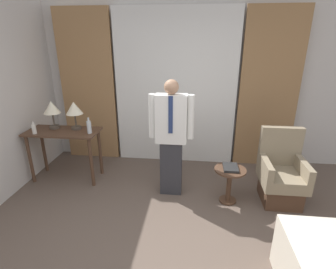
{
  "coord_description": "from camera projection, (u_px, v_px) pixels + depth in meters",
  "views": [
    {
      "loc": [
        0.35,
        -1.86,
        2.13
      ],
      "look_at": [
        0.01,
        1.27,
        0.95
      ],
      "focal_mm": 28.0,
      "sensor_mm": 36.0,
      "label": 1
    }
  ],
  "objects": [
    {
      "name": "table_lamp_right",
      "position": [
        74.0,
        110.0,
        3.91
      ],
      "size": [
        0.25,
        0.25,
        0.42
      ],
      "color": "#4C4238",
      "rests_on": "desk"
    },
    {
      "name": "bottle_by_lamp",
      "position": [
        34.0,
        129.0,
        3.79
      ],
      "size": [
        0.06,
        0.06,
        0.18
      ],
      "color": "silver",
      "rests_on": "desk"
    },
    {
      "name": "desk",
      "position": [
        64.0,
        140.0,
        3.99
      ],
      "size": [
        1.08,
        0.49,
        0.8
      ],
      "color": "#4C3323",
      "rests_on": "ground_plane"
    },
    {
      "name": "person",
      "position": [
        171.0,
        135.0,
        3.52
      ],
      "size": [
        0.6,
        0.2,
        1.63
      ],
      "color": "#2D2D33",
      "rests_on": "ground_plane"
    },
    {
      "name": "curtain_drape_left",
      "position": [
        88.0,
        88.0,
        4.54
      ],
      "size": [
        0.94,
        0.06,
        2.58
      ],
      "color": "#997047",
      "rests_on": "ground_plane"
    },
    {
      "name": "curtain_drape_right",
      "position": [
        269.0,
        92.0,
        4.24
      ],
      "size": [
        0.94,
        0.06,
        2.58
      ],
      "color": "#997047",
      "rests_on": "ground_plane"
    },
    {
      "name": "bottle_near_edge",
      "position": [
        89.0,
        127.0,
        3.81
      ],
      "size": [
        0.06,
        0.06,
        0.24
      ],
      "color": "silver",
      "rests_on": "desk"
    },
    {
      "name": "side_table",
      "position": [
        229.0,
        179.0,
        3.5
      ],
      "size": [
        0.42,
        0.42,
        0.49
      ],
      "color": "#4C3323",
      "rests_on": "ground_plane"
    },
    {
      "name": "book",
      "position": [
        231.0,
        167.0,
        3.45
      ],
      "size": [
        0.19,
        0.26,
        0.03
      ],
      "color": "black",
      "rests_on": "side_table"
    },
    {
      "name": "wall_back",
      "position": [
        176.0,
        85.0,
        4.49
      ],
      "size": [
        10.0,
        0.06,
        2.7
      ],
      "color": "beige",
      "rests_on": "ground_plane"
    },
    {
      "name": "curtain_sheer_center",
      "position": [
        175.0,
        90.0,
        4.39
      ],
      "size": [
        2.02,
        0.06,
        2.58
      ],
      "color": "white",
      "rests_on": "ground_plane"
    },
    {
      "name": "armchair",
      "position": [
        281.0,
        176.0,
        3.54
      ],
      "size": [
        0.56,
        0.61,
        0.99
      ],
      "color": "#4C3323",
      "rests_on": "ground_plane"
    },
    {
      "name": "table_lamp_left",
      "position": [
        52.0,
        109.0,
        3.94
      ],
      "size": [
        0.25,
        0.25,
        0.42
      ],
      "color": "#4C4238",
      "rests_on": "desk"
    }
  ]
}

